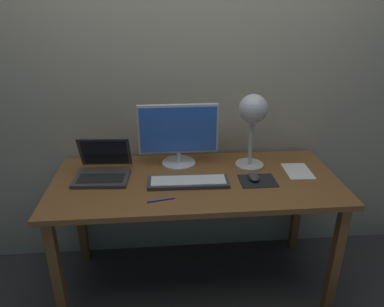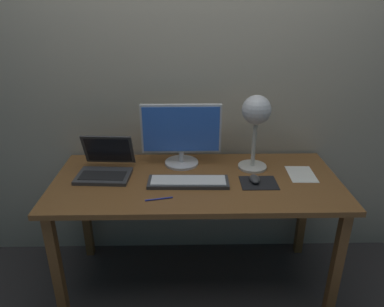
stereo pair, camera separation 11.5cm
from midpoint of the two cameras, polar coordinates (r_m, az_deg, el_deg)
ground_plane at (r=2.44m, az=2.04°, el=-19.72°), size 4.80×4.80×0.00m
back_wall at (r=2.21m, az=1.99°, el=13.83°), size 4.80×0.06×2.60m
desk at (r=2.05m, az=2.31°, el=-6.13°), size 1.60×0.70×0.74m
monitor at (r=2.11m, az=-0.17°, el=3.25°), size 0.47×0.20×0.38m
keyboard_main at (r=1.95m, az=1.09°, el=-4.56°), size 0.44×0.15×0.03m
laptop at (r=2.10m, az=-12.06°, el=-1.55°), size 0.31×0.30×0.21m
desk_lamp at (r=2.06m, az=11.76°, el=5.85°), size 0.17×0.17×0.44m
mousepad at (r=2.01m, az=12.21°, el=-4.62°), size 0.20×0.16×0.00m
mouse at (r=2.01m, az=11.59°, el=-4.02°), size 0.06×0.10×0.03m
paper_sheet_near_mouse at (r=2.17m, az=18.49°, el=-3.16°), size 0.16×0.22×0.00m
pen at (r=1.82m, az=-3.49°, el=-7.27°), size 0.14×0.04×0.01m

